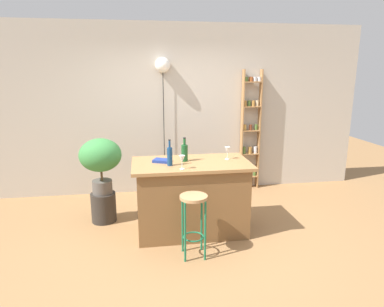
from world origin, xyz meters
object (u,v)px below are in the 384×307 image
bottle_wine_red (170,156)px  cookbook (162,161)px  spice_shelf (250,131)px  wine_glass_left (182,159)px  pendant_globe_light (163,66)px  plant_stool (104,207)px  wine_glass_center (227,150)px  potted_plant (100,158)px  bar_stool (194,212)px  bottle_spirits_clear (184,152)px

bottle_wine_red → cookbook: size_ratio=1.53×
spice_shelf → bottle_wine_red: size_ratio=6.42×
wine_glass_left → pendant_globe_light: pendant_globe_light is taller
spice_shelf → plant_stool: spice_shelf is taller
wine_glass_center → cookbook: 0.85m
potted_plant → wine_glass_left: (1.01, -0.76, 0.14)m
pendant_globe_light → spice_shelf: bearing=-0.9°
spice_shelf → cookbook: size_ratio=9.83×
spice_shelf → pendant_globe_light: 1.84m
plant_stool → cookbook: (0.80, -0.40, 0.74)m
bar_stool → wine_glass_left: bearing=103.5°
spice_shelf → potted_plant: size_ratio=2.70×
spice_shelf → bottle_wine_red: spice_shelf is taller
pendant_globe_light → bottle_wine_red: bearing=-91.8°
cookbook → pendant_globe_light: 1.88m
cookbook → wine_glass_center: bearing=24.7°
spice_shelf → potted_plant: spice_shelf is taller
spice_shelf → wine_glass_center: size_ratio=12.58×
plant_stool → bottle_spirits_clear: bearing=-20.5°
potted_plant → cookbook: potted_plant is taller
potted_plant → bottle_spirits_clear: bottle_spirits_clear is taller
bottle_wine_red → cookbook: (-0.08, 0.18, -0.10)m
wine_glass_left → pendant_globe_light: 2.11m
bar_stool → pendant_globe_light: (-0.16, 2.17, 1.58)m
bottle_wine_red → wine_glass_center: bottle_wine_red is taller
spice_shelf → wine_glass_left: size_ratio=12.58×
wine_glass_left → potted_plant: bearing=143.1°
plant_stool → bottle_wine_red: bearing=-33.7°
wine_glass_left → cookbook: (-0.21, 0.35, -0.10)m
spice_shelf → bottle_wine_red: 2.25m
potted_plant → wine_glass_left: potted_plant is taller
bottle_wine_red → wine_glass_center: 0.78m
cookbook → bottle_spirits_clear: bearing=24.0°
plant_stool → spice_shelf: bearing=23.4°
bottle_wine_red → plant_stool: bearing=146.3°
wine_glass_center → pendant_globe_light: (-0.71, 1.46, 1.06)m
bottle_spirits_clear → wine_glass_left: 0.36m
plant_stool → potted_plant: 0.70m
bar_stool → bottle_spirits_clear: bottle_spirits_clear is taller
plant_stool → bottle_spirits_clear: size_ratio=1.34×
wine_glass_left → pendant_globe_light: size_ratio=0.07×
bottle_spirits_clear → cookbook: (-0.29, 0.00, -0.10)m
wine_glass_center → potted_plant: bearing=166.4°
bottle_spirits_clear → wine_glass_center: bottle_spirits_clear is taller
plant_stool → bottle_spirits_clear: 1.43m
pendant_globe_light → bottle_spirits_clear: bearing=-84.2°
cookbook → potted_plant: bearing=177.1°
cookbook → pendant_globe_light: bearing=108.8°
spice_shelf → pendant_globe_light: bearing=179.1°
plant_stool → cookbook: size_ratio=1.94×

